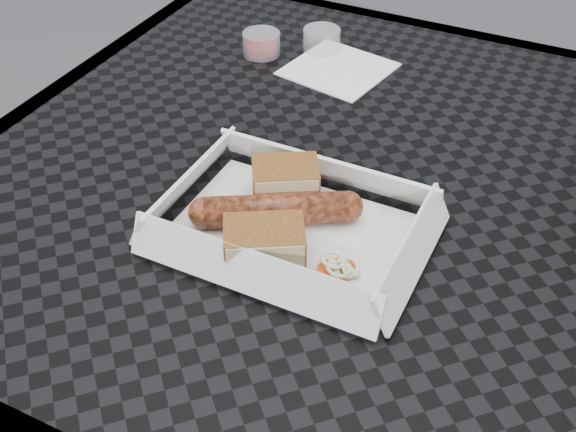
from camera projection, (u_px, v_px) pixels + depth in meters
The scene contains 9 objects.
patio_table at pixel (335, 229), 0.81m from camera, with size 0.80×0.80×0.74m.
food_tray at pixel (293, 232), 0.69m from camera, with size 0.22×0.15×0.00m, color white.
bratwurst at pixel (276, 210), 0.69m from camera, with size 0.15×0.10×0.03m.
bread_near at pixel (285, 182), 0.71m from camera, with size 0.06×0.05×0.04m, color brown.
bread_far at pixel (264, 244), 0.65m from camera, with size 0.07×0.05×0.04m, color brown.
veg_garnish at pixel (341, 270), 0.64m from camera, with size 0.03×0.03×0.00m.
napkin at pixel (338, 69), 0.93m from camera, with size 0.12×0.12×0.00m, color white.
condiment_cup_sauce at pixel (261, 43), 0.96m from camera, with size 0.05×0.05×0.03m, color maroon.
condiment_cup_empty at pixel (322, 40), 0.97m from camera, with size 0.05×0.05×0.03m, color silver.
Camera 1 is at (0.22, -0.57, 1.20)m, focal length 45.00 mm.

